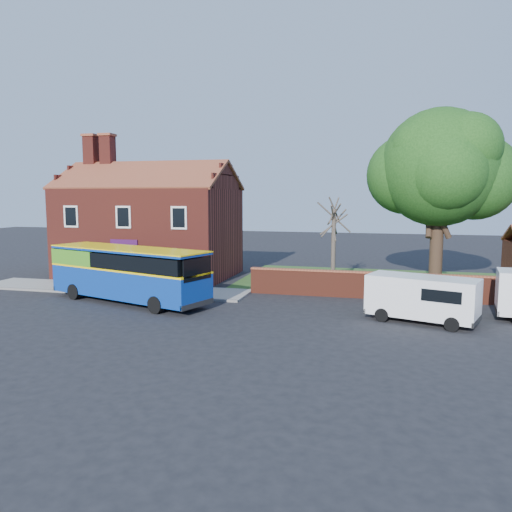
# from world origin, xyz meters

# --- Properties ---
(ground) EXTENTS (120.00, 120.00, 0.00)m
(ground) POSITION_xyz_m (0.00, 0.00, 0.00)
(ground) COLOR black
(ground) RESTS_ON ground
(pavement) EXTENTS (18.00, 3.50, 0.12)m
(pavement) POSITION_xyz_m (-7.00, 5.75, 0.06)
(pavement) COLOR gray
(pavement) RESTS_ON ground
(kerb) EXTENTS (18.00, 0.15, 0.14)m
(kerb) POSITION_xyz_m (-7.00, 4.00, 0.07)
(kerb) COLOR slate
(kerb) RESTS_ON ground
(grass_strip) EXTENTS (26.00, 12.00, 0.04)m
(grass_strip) POSITION_xyz_m (13.00, 13.00, 0.02)
(grass_strip) COLOR #426B28
(grass_strip) RESTS_ON ground
(shop_building) EXTENTS (12.30, 8.13, 10.50)m
(shop_building) POSITION_xyz_m (-7.02, 11.50, 3.41)
(shop_building) COLOR maroon
(shop_building) RESTS_ON ground
(boundary_wall) EXTENTS (22.00, 0.38, 1.60)m
(boundary_wall) POSITION_xyz_m (13.00, 7.00, 0.81)
(boundary_wall) COLOR maroon
(boundary_wall) RESTS_ON ground
(bus) EXTENTS (10.51, 5.69, 3.11)m
(bus) POSITION_xyz_m (-4.35, 2.63, 1.77)
(bus) COLOR #0D3795
(bus) RESTS_ON ground
(van_near) EXTENTS (5.40, 3.52, 2.21)m
(van_near) POSITION_xyz_m (11.79, 1.93, 1.23)
(van_near) COLOR white
(van_near) RESTS_ON ground
(large_tree) EXTENTS (9.47, 7.49, 11.55)m
(large_tree) POSITION_xyz_m (13.33, 11.66, 7.56)
(large_tree) COLOR black
(large_tree) RESTS_ON ground
(bare_tree) EXTENTS (2.12, 2.52, 5.64)m
(bare_tree) POSITION_xyz_m (6.71, 10.42, 2.89)
(bare_tree) COLOR #4C4238
(bare_tree) RESTS_ON ground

